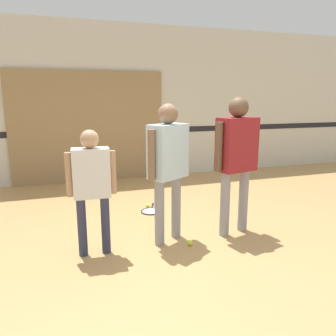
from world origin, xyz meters
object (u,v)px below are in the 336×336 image
Objects in this scene: person_student_left at (92,179)px; tennis_ball_by_spare_racket at (148,206)px; person_instructor at (168,159)px; racket_spare_on_floor at (151,211)px; person_student_right at (237,152)px; tennis_ball_near_instructor at (190,243)px.

tennis_ball_by_spare_racket is at bearing 56.97° from person_student_left.
person_instructor reaches higher than racket_spare_on_floor.
person_student_left is 21.22× the size of tennis_ball_by_spare_racket.
racket_spare_on_floor is 8.36× the size of tennis_ball_by_spare_racket.
person_student_right is 26.25× the size of tennis_ball_near_instructor.
person_student_right is (0.88, -0.04, 0.04)m from person_instructor.
person_student_right reaches higher than tennis_ball_by_spare_racket.
person_instructor is 0.96× the size of person_student_right.
tennis_ball_by_spare_racket is at bearing 95.40° from tennis_ball_near_instructor.
tennis_ball_near_instructor is (0.13, -1.29, 0.02)m from racket_spare_on_floor.
person_student_right is at bearing 4.07° from person_student_left.
tennis_ball_by_spare_racket is at bearing 23.01° from racket_spare_on_floor.
person_student_left is at bearing -12.09° from person_student_right.
person_instructor is 1.47m from racket_spare_on_floor.
tennis_ball_near_instructor is 1.00× the size of tennis_ball_by_spare_racket.
person_instructor is 3.01× the size of racket_spare_on_floor.
person_instructor is 1.04m from tennis_ball_near_instructor.
person_student_left is at bearing 159.91° from racket_spare_on_floor.
tennis_ball_by_spare_racket reaches higher than racket_spare_on_floor.
tennis_ball_near_instructor is (0.20, -0.22, -0.99)m from person_instructor.
person_instructor is at bearing -92.89° from tennis_ball_by_spare_racket.
racket_spare_on_floor is at bearing 95.74° from tennis_ball_near_instructor.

